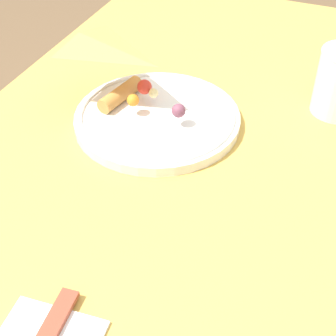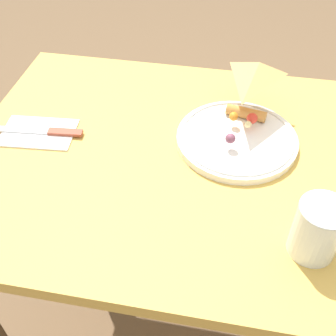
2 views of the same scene
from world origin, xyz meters
TOP-DOWN VIEW (x-y plane):
  - dining_table at (0.00, 0.00)m, footprint 1.11×0.69m
  - plate_pizza at (-0.01, -0.06)m, footprint 0.26×0.26m

SIDE VIEW (x-z plane):
  - dining_table at x=0.00m, z-range 0.26..1.02m
  - plate_pizza at x=-0.01m, z-range 0.75..0.80m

